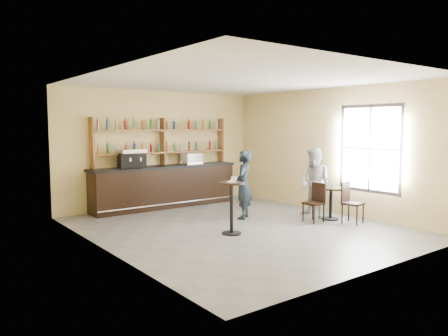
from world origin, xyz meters
TOP-DOWN VIEW (x-y plane):
  - floor at (0.00, 0.00)m, footprint 7.00×7.00m
  - ceiling at (0.00, 0.00)m, footprint 7.00×7.00m
  - wall_back at (0.00, 3.50)m, footprint 7.00×0.00m
  - wall_front at (0.00, -3.50)m, footprint 7.00×0.00m
  - wall_left at (-3.00, 0.00)m, footprint 0.00×7.00m
  - wall_right at (3.00, 0.00)m, footprint 0.00×7.00m
  - window_pane at (2.99, -1.20)m, footprint 0.00×2.00m
  - window_frame at (2.99, -1.20)m, footprint 0.04×1.70m
  - shelf_unit at (0.00, 3.37)m, footprint 4.00×0.26m
  - liquor_bottles at (0.00, 3.37)m, footprint 3.68×0.10m
  - bar_counter at (-0.06, 3.15)m, footprint 4.26×0.83m
  - espresso_machine at (-1.04, 3.15)m, footprint 0.73×0.54m
  - pastry_case at (0.80, 3.15)m, footprint 0.52×0.42m
  - pedestal_table at (-0.45, -0.33)m, footprint 0.56×0.56m
  - napkin at (-0.45, -0.33)m, footprint 0.18×0.18m
  - donut at (-0.44, -0.34)m, footprint 0.13×0.13m
  - cup_pedestal at (-0.31, -0.23)m, footprint 0.15×0.15m
  - man_main at (0.71, 0.70)m, footprint 0.72×0.69m
  - cafe_table at (2.32, -0.63)m, footprint 0.71×0.71m
  - cup_cafe at (2.37, -0.63)m, footprint 0.10×0.10m
  - chair_west at (1.77, -0.58)m, footprint 0.40×0.40m
  - chair_south at (2.37, -1.23)m, footprint 0.50×0.50m
  - patron_second at (2.24, -0.20)m, footprint 0.66×0.84m

SIDE VIEW (x-z plane):
  - floor at x=0.00m, z-range 0.00..0.00m
  - cafe_table at x=2.32m, z-range 0.00..0.77m
  - chair_west at x=1.77m, z-range 0.00..0.91m
  - chair_south at x=2.37m, z-range 0.00..0.96m
  - pedestal_table at x=-0.45m, z-range 0.00..1.08m
  - bar_counter at x=-0.06m, z-range 0.00..1.15m
  - cup_cafe at x=2.37m, z-range 0.77..0.86m
  - man_main at x=0.71m, z-range 0.00..1.65m
  - patron_second at x=2.24m, z-range 0.00..1.71m
  - napkin at x=-0.45m, z-range 1.08..1.09m
  - donut at x=-0.44m, z-range 1.09..1.13m
  - cup_pedestal at x=-0.31m, z-range 1.08..1.18m
  - pastry_case at x=0.80m, z-range 1.15..1.46m
  - espresso_machine at x=-1.04m, z-range 1.15..1.63m
  - wall_back at x=0.00m, z-range -1.90..5.10m
  - wall_front at x=0.00m, z-range -1.90..5.10m
  - wall_left at x=-3.00m, z-range -1.90..5.10m
  - wall_right at x=3.00m, z-range -1.90..5.10m
  - window_frame at x=2.99m, z-range 0.65..2.75m
  - window_pane at x=2.99m, z-range 0.70..2.70m
  - shelf_unit at x=0.00m, z-range 1.11..2.51m
  - liquor_bottles at x=0.00m, z-range 1.48..2.48m
  - ceiling at x=0.00m, z-range 3.20..3.20m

